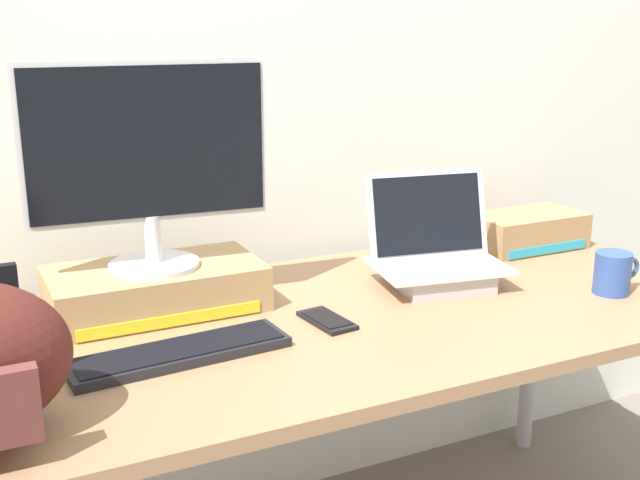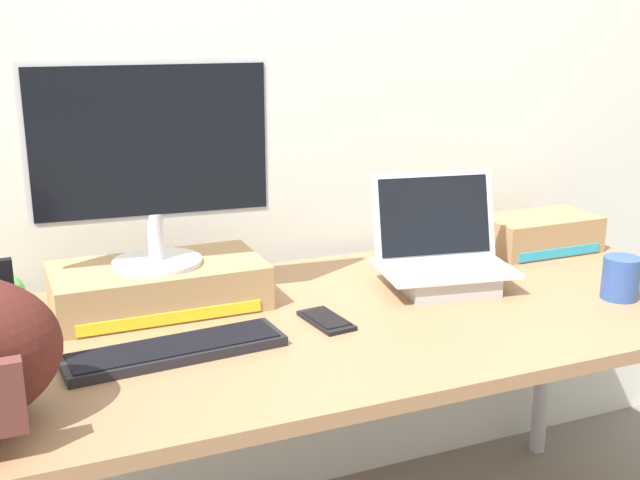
# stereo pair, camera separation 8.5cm
# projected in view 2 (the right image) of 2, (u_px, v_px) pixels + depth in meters

# --- Properties ---
(back_wall) EXTENTS (7.00, 0.10, 2.60)m
(back_wall) POSITION_uv_depth(u_px,v_px,m) (243.00, 53.00, 2.09)
(back_wall) COLOR silver
(back_wall) RESTS_ON ground
(desk) EXTENTS (1.99, 0.84, 0.74)m
(desk) POSITION_uv_depth(u_px,v_px,m) (320.00, 343.00, 1.81)
(desk) COLOR #99704C
(desk) RESTS_ON ground
(toner_box_yellow) EXTENTS (0.48, 0.26, 0.10)m
(toner_box_yellow) POSITION_uv_depth(u_px,v_px,m) (159.00, 286.00, 1.84)
(toner_box_yellow) COLOR #A88456
(toner_box_yellow) RESTS_ON desk
(desktop_monitor) EXTENTS (0.53, 0.20, 0.46)m
(desktop_monitor) POSITION_uv_depth(u_px,v_px,m) (151.00, 157.00, 1.76)
(desktop_monitor) COLOR silver
(desktop_monitor) RESTS_ON toner_box_yellow
(open_laptop) EXTENTS (0.35, 0.28, 0.27)m
(open_laptop) POSITION_uv_depth(u_px,v_px,m) (442.00, 265.00, 1.98)
(open_laptop) COLOR #ADADB2
(open_laptop) RESTS_ON desk
(external_keyboard) EXTENTS (0.45, 0.15, 0.02)m
(external_keyboard) POSITION_uv_depth(u_px,v_px,m) (175.00, 350.00, 1.59)
(external_keyboard) COLOR black
(external_keyboard) RESTS_ON desk
(coffee_mug) EXTENTS (0.13, 0.09, 0.10)m
(coffee_mug) POSITION_uv_depth(u_px,v_px,m) (622.00, 278.00, 1.90)
(coffee_mug) COLOR #2D4C93
(coffee_mug) RESTS_ON desk
(cell_phone) EXTENTS (0.09, 0.15, 0.01)m
(cell_phone) POSITION_uv_depth(u_px,v_px,m) (326.00, 320.00, 1.76)
(cell_phone) COLOR black
(cell_phone) RESTS_ON desk
(plush_toy) EXTENTS (0.10, 0.10, 0.10)m
(plush_toy) POSITION_uv_depth(u_px,v_px,m) (3.00, 294.00, 1.79)
(plush_toy) COLOR #56B256
(plush_toy) RESTS_ON desk
(toner_box_cyan) EXTENTS (0.32, 0.18, 0.10)m
(toner_box_cyan) POSITION_uv_depth(u_px,v_px,m) (540.00, 233.00, 2.28)
(toner_box_cyan) COLOR #9E7A51
(toner_box_cyan) RESTS_ON desk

